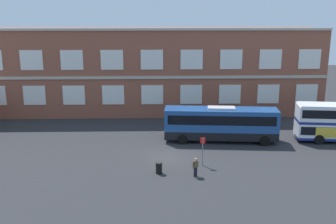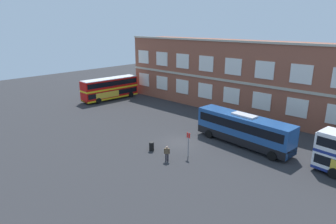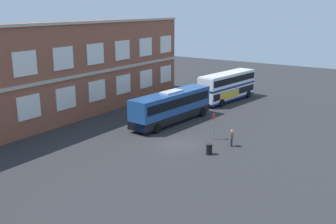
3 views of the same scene
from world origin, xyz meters
The scene contains 7 objects.
ground_plane centered at (0.00, 2.00, 0.00)m, with size 120.00×120.00×0.00m, color #2B2B2D.
brick_terminal_building centered at (-1.51, 17.98, 5.63)m, with size 45.08×8.19×11.55m.
double_decker_middle centered at (19.65, 4.06, 2.15)m, with size 11.23×3.89×4.07m.
touring_coach centered at (5.94, 4.56, 1.91)m, with size 12.18×3.70×3.80m.
waiting_passenger centered at (2.35, -4.78, 0.93)m, with size 0.57×0.47×1.70m.
bus_stand_flag centered at (3.21, -2.32, 1.64)m, with size 0.44×0.10×2.70m.
station_litter_bin centered at (-0.78, -4.00, 0.52)m, with size 0.60×0.60×1.03m.
Camera 3 is at (-31.54, -20.10, 13.22)m, focal length 42.71 mm.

